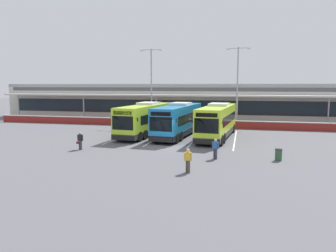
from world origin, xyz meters
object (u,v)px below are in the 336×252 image
coach_bus_leftmost (146,120)px  pedestrian_with_handbag (80,140)px  litter_bin (278,155)px  coach_bus_left_centre (178,121)px  lamp_post_centre (237,82)px  lamp_post_west (151,82)px  pedestrian_in_dark_coat (215,148)px  coach_bus_centre (217,122)px  pedestrian_child (188,160)px

coach_bus_leftmost → pedestrian_with_handbag: 10.39m
litter_bin → coach_bus_left_centre: bearing=134.4°
pedestrian_with_handbag → lamp_post_centre: bearing=56.5°
lamp_post_west → coach_bus_left_centre: bearing=-58.1°
pedestrian_in_dark_coat → lamp_post_west: (-11.08, 20.28, 5.42)m
coach_bus_leftmost → lamp_post_centre: size_ratio=1.12×
pedestrian_with_handbag → coach_bus_centre: bearing=39.6°
coach_bus_leftmost → pedestrian_in_dark_coat: bearing=-50.0°
coach_bus_leftmost → pedestrian_with_handbag: size_ratio=7.61×
pedestrian_child → coach_bus_leftmost: bearing=116.6°
pedestrian_in_dark_coat → pedestrian_with_handbag: bearing=175.5°
coach_bus_leftmost → pedestrian_child: (7.62, -15.23, -0.91)m
coach_bus_left_centre → coach_bus_centre: (4.43, -0.23, 0.00)m
coach_bus_leftmost → pedestrian_in_dark_coat: size_ratio=7.61×
lamp_post_centre → litter_bin: bearing=-79.9°
coach_bus_centre → litter_bin: coach_bus_centre is taller
coach_bus_left_centre → lamp_post_west: lamp_post_west is taller
coach_bus_centre → litter_bin: 11.37m
lamp_post_west → pedestrian_with_handbag: bearing=-93.3°
coach_bus_centre → pedestrian_with_handbag: size_ratio=7.61×
coach_bus_left_centre → pedestrian_with_handbag: 12.09m
lamp_post_centre → litter_bin: lamp_post_centre is taller
coach_bus_leftmost → lamp_post_west: size_ratio=1.12×
pedestrian_in_dark_coat → lamp_post_west: bearing=118.7°
lamp_post_west → litter_bin: lamp_post_west is taller
pedestrian_in_dark_coat → litter_bin: pedestrian_in_dark_coat is taller
coach_bus_leftmost → lamp_post_centre: bearing=45.2°
coach_bus_leftmost → lamp_post_centre: 15.17m
coach_bus_centre → pedestrian_in_dark_coat: (0.69, -10.48, -0.91)m
pedestrian_in_dark_coat → lamp_post_centre: 21.80m
coach_bus_leftmost → coach_bus_left_centre: bearing=-1.4°
coach_bus_leftmost → pedestrian_child: coach_bus_leftmost is taller
coach_bus_leftmost → pedestrian_child: 17.06m
pedestrian_child → lamp_post_centre: 26.21m
coach_bus_centre → lamp_post_centre: 11.67m
coach_bus_centre → pedestrian_with_handbag: 14.97m
coach_bus_left_centre → litter_bin: 14.22m
coach_bus_leftmost → coach_bus_left_centre: same height
pedestrian_child → coach_bus_left_centre: bearing=103.7°
coach_bus_left_centre → lamp_post_west: size_ratio=1.12×
coach_bus_left_centre → pedestrian_in_dark_coat: (5.12, -10.71, -0.91)m
coach_bus_leftmost → coach_bus_centre: 8.37m
coach_bus_leftmost → lamp_post_west: (-2.03, 9.47, 4.50)m
coach_bus_leftmost → coach_bus_left_centre: size_ratio=1.00×
lamp_post_centre → pedestrian_child: bearing=-95.8°
coach_bus_left_centre → pedestrian_with_handbag: size_ratio=7.61×
pedestrian_in_dark_coat → coach_bus_centre: bearing=93.8°
pedestrian_in_dark_coat → litter_bin: size_ratio=1.74×
litter_bin → pedestrian_child: bearing=-141.1°
pedestrian_with_handbag → lamp_post_west: size_ratio=0.15×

